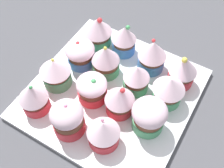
{
  "coord_description": "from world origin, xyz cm",
  "views": [
    {
      "loc": [
        27.73,
        16.43,
        50.48
      ],
      "look_at": [
        0.0,
        0.0,
        4.2
      ],
      "focal_mm": 45.32,
      "sensor_mm": 36.0,
      "label": 1
    }
  ],
  "objects_px": {
    "cupcake_0": "(98,31)",
    "baking_tray": "(112,94)",
    "cupcake_8": "(152,55)",
    "cupcake_12": "(183,70)",
    "cupcake_2": "(56,72)",
    "cupcake_4": "(124,39)",
    "cupcake_7": "(68,119)",
    "cupcake_10": "(120,100)",
    "cupcake_11": "(103,132)",
    "cupcake_13": "(169,90)",
    "cupcake_5": "(106,60)",
    "cupcake_9": "(136,78)",
    "cupcake_6": "(92,88)",
    "cupcake_3": "(33,97)",
    "cupcake_14": "(149,116)",
    "cupcake_1": "(80,53)"
  },
  "relations": [
    {
      "from": "cupcake_5",
      "to": "cupcake_9",
      "type": "relative_size",
      "value": 1.14
    },
    {
      "from": "cupcake_7",
      "to": "cupcake_10",
      "type": "height_order",
      "value": "same"
    },
    {
      "from": "baking_tray",
      "to": "cupcake_2",
      "type": "xyz_separation_m",
      "value": [
        0.04,
        -0.11,
        0.04
      ]
    },
    {
      "from": "cupcake_0",
      "to": "cupcake_12",
      "type": "distance_m",
      "value": 0.21
    },
    {
      "from": "cupcake_0",
      "to": "cupcake_6",
      "type": "bearing_deg",
      "value": 28.1
    },
    {
      "from": "cupcake_5",
      "to": "cupcake_13",
      "type": "bearing_deg",
      "value": 89.71
    },
    {
      "from": "cupcake_4",
      "to": "cupcake_14",
      "type": "distance_m",
      "value": 0.2
    },
    {
      "from": "cupcake_5",
      "to": "cupcake_11",
      "type": "height_order",
      "value": "cupcake_5"
    },
    {
      "from": "cupcake_0",
      "to": "baking_tray",
      "type": "bearing_deg",
      "value": 43.59
    },
    {
      "from": "cupcake_3",
      "to": "cupcake_14",
      "type": "height_order",
      "value": "same"
    },
    {
      "from": "cupcake_12",
      "to": "cupcake_8",
      "type": "bearing_deg",
      "value": -93.41
    },
    {
      "from": "cupcake_2",
      "to": "cupcake_12",
      "type": "height_order",
      "value": "cupcake_12"
    },
    {
      "from": "cupcake_5",
      "to": "cupcake_6",
      "type": "xyz_separation_m",
      "value": [
        0.07,
        0.01,
        -0.01
      ]
    },
    {
      "from": "cupcake_1",
      "to": "cupcake_0",
      "type": "bearing_deg",
      "value": -179.43
    },
    {
      "from": "cupcake_7",
      "to": "cupcake_11",
      "type": "distance_m",
      "value": 0.07
    },
    {
      "from": "cupcake_13",
      "to": "cupcake_10",
      "type": "bearing_deg",
      "value": -45.56
    },
    {
      "from": "cupcake_6",
      "to": "cupcake_8",
      "type": "distance_m",
      "value": 0.15
    },
    {
      "from": "cupcake_3",
      "to": "cupcake_2",
      "type": "bearing_deg",
      "value": -179.32
    },
    {
      "from": "cupcake_3",
      "to": "cupcake_8",
      "type": "bearing_deg",
      "value": 144.31
    },
    {
      "from": "cupcake_7",
      "to": "cupcake_12",
      "type": "distance_m",
      "value": 0.25
    },
    {
      "from": "cupcake_8",
      "to": "cupcake_9",
      "type": "distance_m",
      "value": 0.07
    },
    {
      "from": "cupcake_0",
      "to": "cupcake_8",
      "type": "bearing_deg",
      "value": 88.19
    },
    {
      "from": "cupcake_3",
      "to": "cupcake_10",
      "type": "bearing_deg",
      "value": 118.57
    },
    {
      "from": "cupcake_4",
      "to": "cupcake_10",
      "type": "xyz_separation_m",
      "value": [
        0.14,
        0.07,
        0.0
      ]
    },
    {
      "from": "cupcake_11",
      "to": "cupcake_13",
      "type": "distance_m",
      "value": 0.15
    },
    {
      "from": "cupcake_7",
      "to": "cupcake_0",
      "type": "bearing_deg",
      "value": -161.44
    },
    {
      "from": "cupcake_6",
      "to": "cupcake_9",
      "type": "xyz_separation_m",
      "value": [
        -0.06,
        0.06,
        0.0
      ]
    },
    {
      "from": "cupcake_8",
      "to": "cupcake_12",
      "type": "relative_size",
      "value": 1.01
    },
    {
      "from": "cupcake_2",
      "to": "cupcake_13",
      "type": "distance_m",
      "value": 0.23
    },
    {
      "from": "cupcake_11",
      "to": "cupcake_14",
      "type": "height_order",
      "value": "cupcake_14"
    },
    {
      "from": "cupcake_2",
      "to": "cupcake_8",
      "type": "relative_size",
      "value": 0.87
    },
    {
      "from": "cupcake_9",
      "to": "cupcake_14",
      "type": "bearing_deg",
      "value": 42.81
    },
    {
      "from": "cupcake_1",
      "to": "cupcake_10",
      "type": "relative_size",
      "value": 0.84
    },
    {
      "from": "cupcake_1",
      "to": "cupcake_2",
      "type": "distance_m",
      "value": 0.07
    },
    {
      "from": "cupcake_8",
      "to": "cupcake_11",
      "type": "distance_m",
      "value": 0.2
    },
    {
      "from": "cupcake_11",
      "to": "cupcake_1",
      "type": "bearing_deg",
      "value": -133.36
    },
    {
      "from": "cupcake_1",
      "to": "cupcake_10",
      "type": "height_order",
      "value": "cupcake_10"
    },
    {
      "from": "cupcake_8",
      "to": "cupcake_10",
      "type": "xyz_separation_m",
      "value": [
        0.13,
        -0.0,
        -0.0
      ]
    },
    {
      "from": "baking_tray",
      "to": "cupcake_1",
      "type": "distance_m",
      "value": 0.11
    },
    {
      "from": "cupcake_10",
      "to": "cupcake_4",
      "type": "bearing_deg",
      "value": -153.76
    },
    {
      "from": "cupcake_2",
      "to": "cupcake_4",
      "type": "height_order",
      "value": "cupcake_4"
    },
    {
      "from": "cupcake_1",
      "to": "cupcake_6",
      "type": "distance_m",
      "value": 0.1
    },
    {
      "from": "cupcake_11",
      "to": "cupcake_4",
      "type": "bearing_deg",
      "value": -160.03
    },
    {
      "from": "cupcake_2",
      "to": "cupcake_4",
      "type": "bearing_deg",
      "value": 152.81
    },
    {
      "from": "cupcake_7",
      "to": "cupcake_6",
      "type": "bearing_deg",
      "value": -179.48
    },
    {
      "from": "cupcake_4",
      "to": "cupcake_12",
      "type": "xyz_separation_m",
      "value": [
        0.02,
        0.15,
        0.0
      ]
    },
    {
      "from": "cupcake_0",
      "to": "cupcake_7",
      "type": "relative_size",
      "value": 0.98
    },
    {
      "from": "cupcake_2",
      "to": "cupcake_5",
      "type": "relative_size",
      "value": 0.89
    },
    {
      "from": "cupcake_7",
      "to": "cupcake_14",
      "type": "height_order",
      "value": "cupcake_7"
    },
    {
      "from": "cupcake_2",
      "to": "cupcake_9",
      "type": "bearing_deg",
      "value": 115.42
    }
  ]
}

